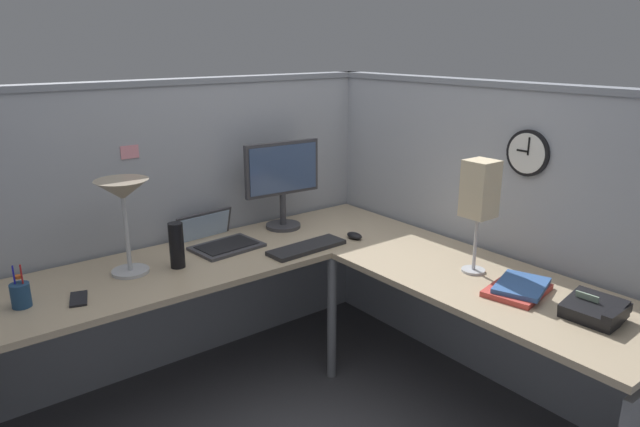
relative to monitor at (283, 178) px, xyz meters
The scene contains 17 objects.
ground_plane 1.22m from the monitor, 106.00° to the right, with size 6.80×6.80×0.00m, color #47474C.
cubicle_wall_back 0.64m from the monitor, 157.05° to the left, with size 2.57×0.12×1.58m.
cubicle_wall_right 1.16m from the monitor, 52.73° to the right, with size 0.12×2.37×1.58m.
desk 0.86m from the monitor, 115.61° to the right, with size 2.35×2.15×0.73m.
monitor is the anchor object (origin of this frame).
laptop 0.51m from the monitor, behind, with size 0.37×0.41×0.22m.
keyboard 0.48m from the monitor, 106.44° to the right, with size 0.43×0.14×0.02m, color #232326.
computer_mouse 0.52m from the monitor, 63.92° to the right, with size 0.06×0.10×0.03m, color black.
desk_lamp_dome 0.96m from the monitor, behind, with size 0.24×0.24×0.44m.
pen_cup 1.46m from the monitor, behind, with size 0.08×0.08×0.18m.
cell_phone 1.29m from the monitor, 167.18° to the right, with size 0.07×0.14×0.01m, color black.
thermos_flask 0.79m from the monitor, 165.41° to the right, with size 0.07×0.07×0.22m, color black.
office_phone 1.73m from the monitor, 79.74° to the right, with size 0.20×0.22×0.11m.
book_stack 1.42m from the monitor, 78.03° to the right, with size 0.33×0.27×0.04m.
desk_lamp_paper 1.15m from the monitor, 73.29° to the right, with size 0.13×0.13×0.53m.
wall_clock 1.31m from the monitor, 60.60° to the right, with size 0.04×0.22×0.22m.
pinned_note_leftmost 0.84m from the monitor, 167.23° to the left, with size 0.09×0.00×0.07m, color pink.
Camera 1 is at (-1.57, -1.97, 1.76)m, focal length 31.97 mm.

